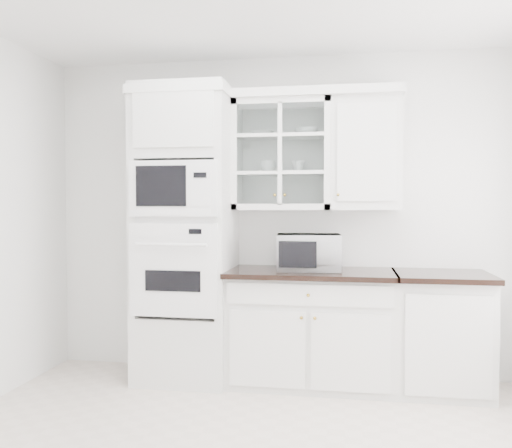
# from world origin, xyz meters

# --- Properties ---
(room_shell) EXTENTS (4.00, 3.50, 2.70)m
(room_shell) POSITION_xyz_m (0.00, 0.43, 1.78)
(room_shell) COLOR white
(room_shell) RESTS_ON ground
(oven_column) EXTENTS (0.76, 0.68, 2.40)m
(oven_column) POSITION_xyz_m (-0.75, 1.42, 1.20)
(oven_column) COLOR silver
(oven_column) RESTS_ON ground
(base_cabinet_run) EXTENTS (1.32, 0.67, 0.92)m
(base_cabinet_run) POSITION_xyz_m (0.28, 1.45, 0.46)
(base_cabinet_run) COLOR silver
(base_cabinet_run) RESTS_ON ground
(extra_base_cabinet) EXTENTS (0.72, 0.67, 0.92)m
(extra_base_cabinet) POSITION_xyz_m (1.28, 1.45, 0.46)
(extra_base_cabinet) COLOR silver
(extra_base_cabinet) RESTS_ON ground
(upper_cabinet_glass) EXTENTS (0.80, 0.33, 0.90)m
(upper_cabinet_glass) POSITION_xyz_m (0.03, 1.58, 1.85)
(upper_cabinet_glass) COLOR silver
(upper_cabinet_glass) RESTS_ON room_shell
(upper_cabinet_solid) EXTENTS (0.55, 0.33, 0.90)m
(upper_cabinet_solid) POSITION_xyz_m (0.71, 1.58, 1.85)
(upper_cabinet_solid) COLOR silver
(upper_cabinet_solid) RESTS_ON room_shell
(crown_molding) EXTENTS (2.14, 0.38, 0.07)m
(crown_molding) POSITION_xyz_m (-0.07, 1.56, 2.33)
(crown_molding) COLOR white
(crown_molding) RESTS_ON room_shell
(countertop_microwave) EXTENTS (0.53, 0.46, 0.29)m
(countertop_microwave) POSITION_xyz_m (0.26, 1.44, 1.06)
(countertop_microwave) COLOR white
(countertop_microwave) RESTS_ON base_cabinet_run
(bowl_a) EXTENTS (0.19, 0.19, 0.05)m
(bowl_a) POSITION_xyz_m (-0.14, 1.60, 2.03)
(bowl_a) COLOR white
(bowl_a) RESTS_ON upper_cabinet_glass
(bowl_b) EXTENTS (0.23, 0.23, 0.06)m
(bowl_b) POSITION_xyz_m (0.23, 1.57, 2.04)
(bowl_b) COLOR white
(bowl_b) RESTS_ON upper_cabinet_glass
(cup_a) EXTENTS (0.15, 0.15, 0.09)m
(cup_a) POSITION_xyz_m (-0.09, 1.59, 1.76)
(cup_a) COLOR white
(cup_a) RESTS_ON upper_cabinet_glass
(cup_b) EXTENTS (0.12, 0.12, 0.09)m
(cup_b) POSITION_xyz_m (0.16, 1.58, 1.76)
(cup_b) COLOR white
(cup_b) RESTS_ON upper_cabinet_glass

